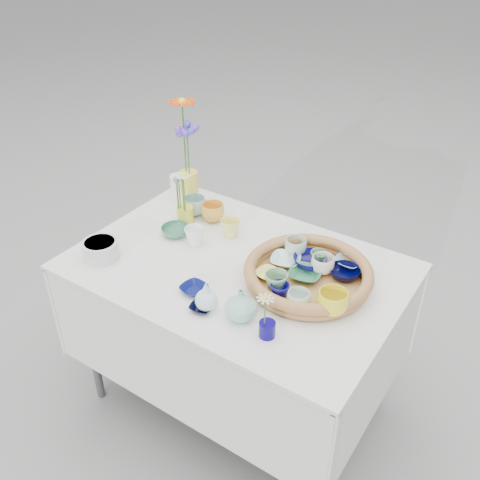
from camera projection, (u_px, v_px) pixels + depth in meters
The scene contains 34 objects.
ground at pixel (238, 398), 2.49m from camera, with size 80.00×80.00×0.00m, color gray.
display_table at pixel (238, 398), 2.49m from camera, with size 1.26×0.86×0.77m, color white, non-canonical shape.
wicker_tray at pixel (308, 275), 1.95m from camera, with size 0.47×0.47×0.08m, color #A56332, non-canonical shape.
tray_ceramic_0 at pixel (310, 261), 2.03m from camera, with size 0.13×0.13×0.04m, color #0F0957.
tray_ceramic_1 at pixel (345, 273), 1.97m from camera, with size 0.11×0.11×0.04m, color black.
tray_ceramic_2 at pixel (333, 302), 1.79m from camera, with size 0.11×0.11×0.08m, color yellow.
tray_ceramic_3 at pixel (305, 274), 1.97m from camera, with size 0.12×0.12×0.03m, color #338357.
tray_ceramic_4 at pixel (276, 283), 1.88m from camera, with size 0.08×0.08×0.08m, color #76B472.
tray_ceramic_5 at pixel (286, 261), 2.04m from camera, with size 0.11×0.11×0.03m, color silver.
tray_ceramic_6 at pixel (296, 247), 2.08m from camera, with size 0.09×0.09×0.07m, color silver.
tray_ceramic_7 at pixel (323, 265), 1.98m from camera, with size 0.09×0.09×0.07m, color white.
tray_ceramic_8 at pixel (349, 262), 2.04m from camera, with size 0.11×0.11×0.03m, color #8EB7DA.
tray_ceramic_9 at pixel (280, 292), 1.85m from camera, with size 0.07×0.07×0.06m, color #0F0B74.
tray_ceramic_10 at pixel (268, 274), 1.97m from camera, with size 0.09×0.09×0.02m, color #FFF778.
tray_ceramic_11 at pixel (298, 300), 1.82m from camera, with size 0.08×0.08×0.06m, color silver.
tray_ceramic_12 at pixel (318, 258), 2.03m from camera, with size 0.06×0.06×0.06m, color #51935D.
loose_ceramic_0 at pixel (213, 212), 2.33m from camera, with size 0.10×0.10×0.08m, color gold.
loose_ceramic_1 at pixel (231, 228), 2.23m from camera, with size 0.08×0.08×0.08m, color #F5EC6E.
loose_ceramic_2 at pixel (175, 231), 2.24m from camera, with size 0.12×0.12×0.04m, color #367354.
loose_ceramic_3 at pixel (195, 236), 2.17m from camera, with size 0.08×0.08×0.08m, color white.
loose_ceramic_4 at pixel (194, 289), 1.93m from camera, with size 0.09×0.09×0.02m, color #091153.
loose_ceramic_5 at pixel (194, 206), 2.38m from camera, with size 0.10×0.10×0.08m, color #96BBB2.
loose_ceramic_6 at pixel (202, 307), 1.85m from camera, with size 0.08×0.08×0.02m, color black.
fluted_bowl at pixel (101, 250), 2.09m from camera, with size 0.14×0.14×0.07m, color silver, non-canonical shape.
bud_vase_paleblue at pixel (206, 295), 1.82m from camera, with size 0.08×0.08×0.12m, color #CAE7F6, non-canonical shape.
bud_vase_seafoam at pixel (241, 304), 1.79m from camera, with size 0.11×0.11×0.12m, color #8CCFB4.
bud_vase_cobalt at pixel (267, 329), 1.73m from camera, with size 0.06×0.06×0.06m, color #0B025F.
single_daisy at pixel (265, 311), 1.68m from camera, with size 0.07×0.07×0.12m, color silver, non-canonical shape.
tall_vase_yellow at pixel (189, 188), 2.44m from camera, with size 0.08×0.08×0.16m, color #F2DD48.
gerbera at pixel (184, 138), 2.32m from camera, with size 0.13×0.13×0.34m, color #FF5104, non-canonical shape.
hydrangea at pixel (188, 152), 2.33m from camera, with size 0.08×0.08×0.28m, color #6E3ED0, non-canonical shape.
white_pitcher at pixel (179, 186), 2.51m from camera, with size 0.11×0.08×0.11m, color white, non-canonical shape.
daisy_cup at pixel (185, 215), 2.32m from camera, with size 0.07×0.07×0.08m, color yellow.
daisy_posy at pixel (182, 191), 2.24m from camera, with size 0.08×0.08×0.16m, color white, non-canonical shape.
Camera 1 is at (0.94, -1.39, 1.98)m, focal length 40.00 mm.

